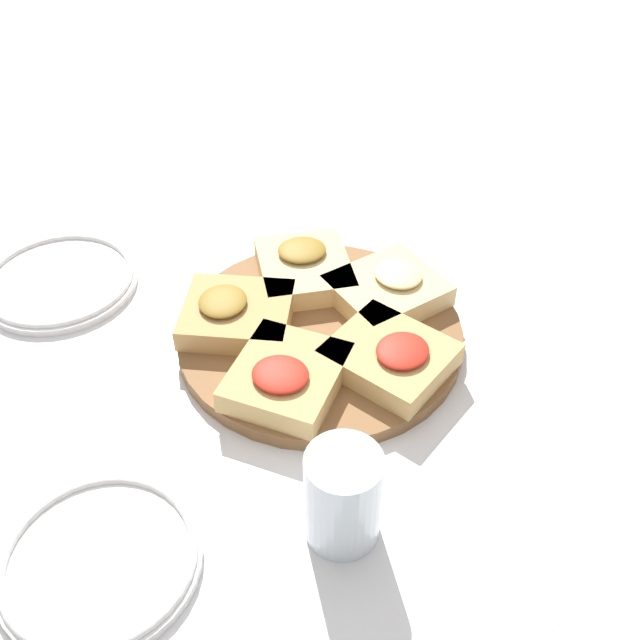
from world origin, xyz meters
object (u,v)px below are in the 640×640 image
(plate_left, at_px, (100,560))
(water_glass, at_px, (343,497))
(serving_board, at_px, (320,334))
(plate_right, at_px, (60,281))
(napkin_stack, at_px, (490,583))

(plate_left, height_order, water_glass, water_glass)
(serving_board, relative_size, plate_right, 1.70)
(plate_right, bearing_deg, serving_board, -104.44)
(plate_right, height_order, water_glass, water_glass)
(water_glass, bearing_deg, serving_board, 7.05)
(plate_left, bearing_deg, serving_board, -31.19)
(napkin_stack, bearing_deg, plate_left, 89.24)
(serving_board, xyz_separation_m, plate_right, (0.09, 0.35, -0.00))
(serving_board, bearing_deg, plate_left, 148.81)
(water_glass, bearing_deg, napkin_stack, -111.24)
(serving_board, distance_m, plate_left, 0.36)
(plate_left, distance_m, napkin_stack, 0.36)
(water_glass, distance_m, napkin_stack, 0.15)
(serving_board, height_order, plate_right, serving_board)
(serving_board, distance_m, water_glass, 0.27)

